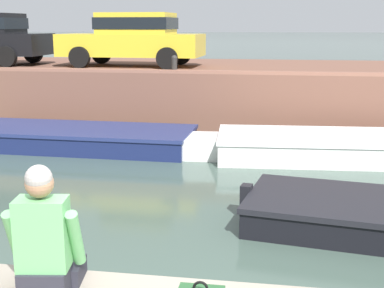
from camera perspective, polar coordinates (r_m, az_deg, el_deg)
ground_plane at (r=9.00m, az=3.09°, el=-5.79°), size 400.00×400.00×0.00m
far_quay_wall at (r=16.41m, az=6.10°, el=5.47°), size 60.00×6.00×1.63m
far_wall_coping at (r=13.46m, az=5.47°, el=7.60°), size 60.00×0.24×0.08m
boat_moored_west_navy at (r=12.73m, az=-10.93°, el=0.59°), size 6.45×2.06×0.48m
boat_moored_central_white at (r=11.88m, az=14.15°, el=-0.29°), size 6.27×2.35×0.53m
car_left_inner_yellow at (r=16.02m, az=-6.25°, el=11.27°), size 4.18×2.03×1.54m
mooring_bollard_mid at (r=13.80m, az=-1.90°, el=8.60°), size 0.15×0.15×0.45m
person_seated_left at (r=4.03m, az=-15.39°, el=-10.16°), size 0.57×0.57×0.97m
bottle_drink at (r=4.19m, az=-17.89°, el=-13.57°), size 0.06×0.06×0.20m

